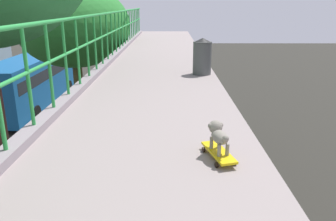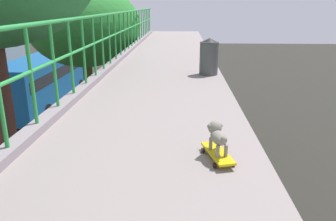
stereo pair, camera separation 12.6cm
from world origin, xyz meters
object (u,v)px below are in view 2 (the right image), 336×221
Objects in this scene: city_bus at (45,78)px; litter_bin at (209,56)px; small_dog at (217,135)px; toy_skateboard at (218,153)px.

litter_bin is (10.12, -14.98, 3.82)m from city_bus.
litter_bin is at bearing 86.97° from small_dog.
toy_skateboard is 4.24m from litter_bin.
toy_skateboard is (9.90, -19.19, 3.47)m from city_bus.
city_bus is at bearing 117.30° from small_dog.
small_dog reaches higher than city_bus.
small_dog is at bearing 111.69° from toy_skateboard.
toy_skateboard is at bearing -68.31° from small_dog.
city_bus is at bearing 124.04° from litter_bin.
city_bus is at bearing 117.29° from toy_skateboard.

